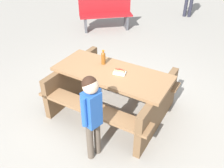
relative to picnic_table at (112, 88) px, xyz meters
name	(u,v)px	position (x,y,z in m)	size (l,w,h in m)	color
ground_plane	(112,110)	(0.00, 0.00, -0.44)	(30.00, 30.00, 0.00)	gray
picnic_table	(112,88)	(0.00, 0.00, 0.00)	(2.01, 1.69, 0.75)	olive
soda_bottle	(103,58)	(-0.21, 0.18, 0.42)	(0.07, 0.07, 0.24)	brown
hotdog_tray	(120,72)	(0.13, -0.01, 0.34)	(0.18, 0.12, 0.08)	white
child_in_coat	(92,109)	(0.10, -0.96, 0.35)	(0.24, 0.29, 1.24)	brown
park_bench_near	(106,14)	(-1.47, 3.44, 0.00)	(1.50, 1.11, 0.85)	maroon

